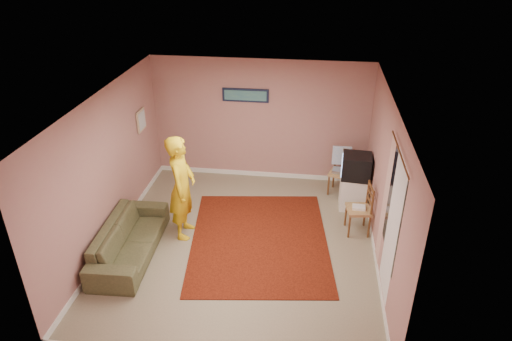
# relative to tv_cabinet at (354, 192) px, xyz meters

# --- Properties ---
(ground) EXTENTS (5.00, 5.00, 0.00)m
(ground) POSITION_rel_tv_cabinet_xyz_m (-1.95, -1.47, -0.33)
(ground) COLOR gray
(ground) RESTS_ON ground
(wall_back) EXTENTS (4.50, 0.02, 2.60)m
(wall_back) POSITION_rel_tv_cabinet_xyz_m (-1.95, 1.03, 0.97)
(wall_back) COLOR #A8796E
(wall_back) RESTS_ON ground
(wall_front) EXTENTS (4.50, 0.02, 2.60)m
(wall_front) POSITION_rel_tv_cabinet_xyz_m (-1.95, -3.97, 0.97)
(wall_front) COLOR #A8796E
(wall_front) RESTS_ON ground
(wall_left) EXTENTS (0.02, 5.00, 2.60)m
(wall_left) POSITION_rel_tv_cabinet_xyz_m (-4.20, -1.47, 0.97)
(wall_left) COLOR #A8796E
(wall_left) RESTS_ON ground
(wall_right) EXTENTS (0.02, 5.00, 2.60)m
(wall_right) POSITION_rel_tv_cabinet_xyz_m (0.30, -1.47, 0.97)
(wall_right) COLOR #A8796E
(wall_right) RESTS_ON ground
(ceiling) EXTENTS (4.50, 5.00, 0.02)m
(ceiling) POSITION_rel_tv_cabinet_xyz_m (-1.95, -1.47, 2.27)
(ceiling) COLOR white
(ceiling) RESTS_ON wall_back
(baseboard_back) EXTENTS (4.50, 0.02, 0.10)m
(baseboard_back) POSITION_rel_tv_cabinet_xyz_m (-1.95, 1.02, -0.28)
(baseboard_back) COLOR white
(baseboard_back) RESTS_ON ground
(baseboard_left) EXTENTS (0.02, 5.00, 0.10)m
(baseboard_left) POSITION_rel_tv_cabinet_xyz_m (-4.19, -1.47, -0.28)
(baseboard_left) COLOR white
(baseboard_left) RESTS_ON ground
(baseboard_right) EXTENTS (0.02, 5.00, 0.10)m
(baseboard_right) POSITION_rel_tv_cabinet_xyz_m (0.29, -1.47, -0.28)
(baseboard_right) COLOR white
(baseboard_right) RESTS_ON ground
(window) EXTENTS (0.01, 1.10, 1.50)m
(window) POSITION_rel_tv_cabinet_xyz_m (0.29, -2.37, 1.12)
(window) COLOR black
(window) RESTS_ON wall_right
(curtain_sheer) EXTENTS (0.01, 0.75, 2.10)m
(curtain_sheer) POSITION_rel_tv_cabinet_xyz_m (0.28, -2.52, 0.92)
(curtain_sheer) COLOR white
(curtain_sheer) RESTS_ON wall_right
(curtain_floral) EXTENTS (0.01, 0.35, 2.10)m
(curtain_floral) POSITION_rel_tv_cabinet_xyz_m (0.26, -1.82, 0.92)
(curtain_floral) COLOR beige
(curtain_floral) RESTS_ON wall_right
(curtain_rod) EXTENTS (0.02, 1.40, 0.02)m
(curtain_rod) POSITION_rel_tv_cabinet_xyz_m (0.25, -2.37, 1.99)
(curtain_rod) COLOR brown
(curtain_rod) RESTS_ON wall_right
(picture_back) EXTENTS (0.95, 0.04, 0.28)m
(picture_back) POSITION_rel_tv_cabinet_xyz_m (-2.25, 0.99, 1.52)
(picture_back) COLOR #121A33
(picture_back) RESTS_ON wall_back
(picture_left) EXTENTS (0.04, 0.38, 0.42)m
(picture_left) POSITION_rel_tv_cabinet_xyz_m (-4.17, 0.13, 1.22)
(picture_left) COLOR tan
(picture_left) RESTS_ON wall_left
(area_rug) EXTENTS (2.69, 3.20, 0.02)m
(area_rug) POSITION_rel_tv_cabinet_xyz_m (-1.67, -1.33, -0.32)
(area_rug) COLOR black
(area_rug) RESTS_ON ground
(tv_cabinet) EXTENTS (0.52, 0.47, 0.66)m
(tv_cabinet) POSITION_rel_tv_cabinet_xyz_m (0.00, 0.00, 0.00)
(tv_cabinet) COLOR white
(tv_cabinet) RESTS_ON ground
(crt_tv) EXTENTS (0.57, 0.52, 0.46)m
(crt_tv) POSITION_rel_tv_cabinet_xyz_m (-0.01, 0.00, 0.56)
(crt_tv) COLOR black
(crt_tv) RESTS_ON tv_cabinet
(chair_a) EXTENTS (0.53, 0.52, 0.52)m
(chair_a) POSITION_rel_tv_cabinet_xyz_m (-0.24, 0.51, 0.25)
(chair_a) COLOR tan
(chair_a) RESTS_ON ground
(dvd_player) EXTENTS (0.38, 0.30, 0.06)m
(dvd_player) POSITION_rel_tv_cabinet_xyz_m (-0.24, 0.51, 0.19)
(dvd_player) COLOR #AEAEB3
(dvd_player) RESTS_ON chair_a
(blue_throw) EXTENTS (0.38, 0.05, 0.40)m
(blue_throw) POSITION_rel_tv_cabinet_xyz_m (-0.24, 0.70, 0.44)
(blue_throw) COLOR #90BAEC
(blue_throw) RESTS_ON chair_a
(chair_b) EXTENTS (0.46, 0.48, 0.52)m
(chair_b) POSITION_rel_tv_cabinet_xyz_m (0.03, -0.83, 0.25)
(chair_b) COLOR tan
(chair_b) RESTS_ON ground
(game_console) EXTENTS (0.23, 0.17, 0.05)m
(game_console) POSITION_rel_tv_cabinet_xyz_m (0.03, -0.83, 0.18)
(game_console) COLOR white
(game_console) RESTS_ON chair_b
(sofa) EXTENTS (0.88, 2.07, 0.59)m
(sofa) POSITION_rel_tv_cabinet_xyz_m (-3.75, -1.98, -0.03)
(sofa) COLOR brown
(sofa) RESTS_ON ground
(person) EXTENTS (0.48, 0.71, 1.88)m
(person) POSITION_rel_tv_cabinet_xyz_m (-3.01, -1.28, 0.61)
(person) COLOR gold
(person) RESTS_ON ground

